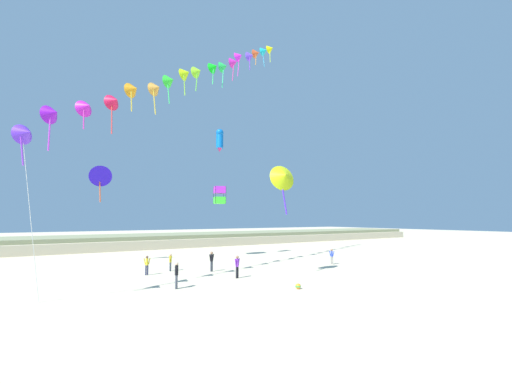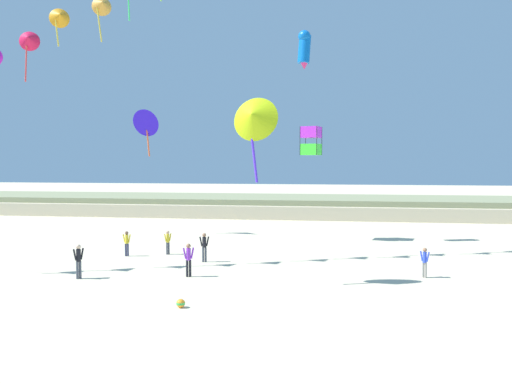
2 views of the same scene
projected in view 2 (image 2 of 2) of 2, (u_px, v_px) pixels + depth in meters
name	position (u px, v px, depth m)	size (l,w,h in m)	color
ground_plane	(177.00, 338.00, 18.27)	(240.00, 240.00, 0.00)	beige
dune_ridge	(291.00, 205.00, 60.75)	(120.00, 13.28, 1.94)	beige
person_near_left	(79.00, 259.00, 27.39)	(0.41, 0.56, 1.76)	#474C56
person_near_right	(168.00, 241.00, 34.54)	(0.41, 0.44, 1.52)	#474C56
person_mid_center	(204.00, 245.00, 31.93)	(0.59, 0.31, 1.72)	#474C56
person_far_left	(127.00, 242.00, 33.89)	(0.55, 0.21, 1.57)	#282D4C
person_far_right	(425.00, 260.00, 27.65)	(0.49, 0.37, 1.54)	gray
person_far_center	(189.00, 258.00, 27.84)	(0.59, 0.31, 1.73)	black
large_kite_low_lead	(254.00, 117.00, 25.57)	(2.40, 1.67, 4.29)	#C0DC14
large_kite_mid_trail	(148.00, 122.00, 43.71)	(2.44, 1.81, 4.01)	#2A13D6
large_kite_high_solo	(311.00, 141.00, 40.33)	(1.62, 1.62, 2.12)	#3FEB32
large_kite_outer_drift	(304.00, 48.00, 39.19)	(1.28, 1.37, 2.81)	blue
beach_ball	(181.00, 303.00, 22.01)	(0.36, 0.36, 0.36)	orange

